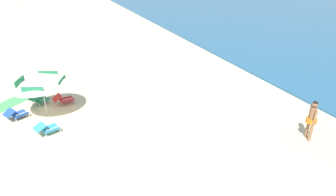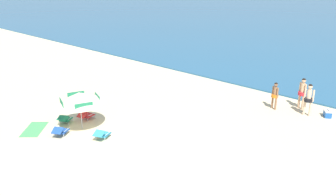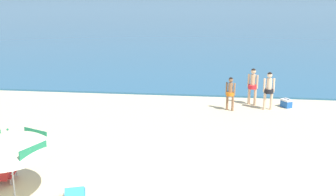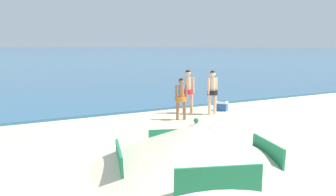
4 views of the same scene
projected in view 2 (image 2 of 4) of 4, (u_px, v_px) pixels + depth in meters
The scene contains 11 objects.
ground_plane at pixel (99, 162), 14.72m from camera, with size 800.00×800.00×0.00m, color beige.
beach_umbrella_striped_main at pixel (80, 98), 17.23m from camera, with size 2.98×3.00×2.02m.
lounge_chair_under_umbrella at pixel (60, 131), 16.90m from camera, with size 0.88×1.02×0.52m.
lounge_chair_beside_umbrella at pixel (86, 115), 18.73m from camera, with size 0.69×0.98×0.53m.
lounge_chair_facing_sea at pixel (65, 119), 18.25m from camera, with size 0.90×0.99×0.49m.
lounge_chair_spare_folded at pixel (102, 134), 16.58m from camera, with size 0.79×1.00×0.51m.
person_standing_near_shore at pixel (309, 97), 19.04m from camera, with size 0.53×0.44×1.80m.
person_standing_beside at pixel (275, 94), 19.97m from camera, with size 0.44×0.39×1.59m.
person_wading_in at pixel (302, 91), 20.00m from camera, with size 0.49×0.44×1.81m.
cooler_box at pixel (328, 114), 19.10m from camera, with size 0.56×0.61×0.43m.
beach_towel at pixel (34, 129), 17.69m from camera, with size 0.90×1.80×0.01m, color #4C9E5B.
Camera 2 is at (10.75, -7.66, 7.60)m, focal length 37.70 mm.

